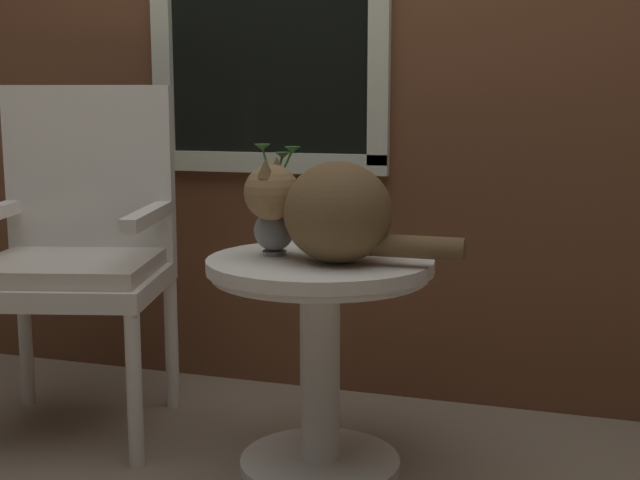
{
  "coord_description": "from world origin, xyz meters",
  "views": [
    {
      "loc": [
        0.87,
        -2.02,
        1.02
      ],
      "look_at": [
        0.2,
        0.1,
        0.65
      ],
      "focal_mm": 47.21,
      "sensor_mm": 36.0,
      "label": 1
    }
  ],
  "objects_px": {
    "wicker_chair": "(78,242)",
    "pewter_vase_with_ivy": "(274,221)",
    "wicker_side_table": "(320,323)",
    "cat": "(331,211)"
  },
  "relations": [
    {
      "from": "wicker_chair",
      "to": "pewter_vase_with_ivy",
      "type": "relative_size",
      "value": 3.52
    },
    {
      "from": "wicker_side_table",
      "to": "cat",
      "type": "xyz_separation_m",
      "value": [
        0.04,
        -0.04,
        0.32
      ]
    },
    {
      "from": "wicker_chair",
      "to": "cat",
      "type": "bearing_deg",
      "value": -9.47
    },
    {
      "from": "pewter_vase_with_ivy",
      "to": "wicker_chair",
      "type": "bearing_deg",
      "value": 172.84
    },
    {
      "from": "wicker_side_table",
      "to": "cat",
      "type": "height_order",
      "value": "cat"
    },
    {
      "from": "cat",
      "to": "pewter_vase_with_ivy",
      "type": "height_order",
      "value": "pewter_vase_with_ivy"
    },
    {
      "from": "wicker_side_table",
      "to": "cat",
      "type": "distance_m",
      "value": 0.32
    },
    {
      "from": "wicker_side_table",
      "to": "pewter_vase_with_ivy",
      "type": "bearing_deg",
      "value": 174.43
    },
    {
      "from": "cat",
      "to": "pewter_vase_with_ivy",
      "type": "bearing_deg",
      "value": 162.04
    },
    {
      "from": "cat",
      "to": "wicker_side_table",
      "type": "bearing_deg",
      "value": 134.05
    }
  ]
}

